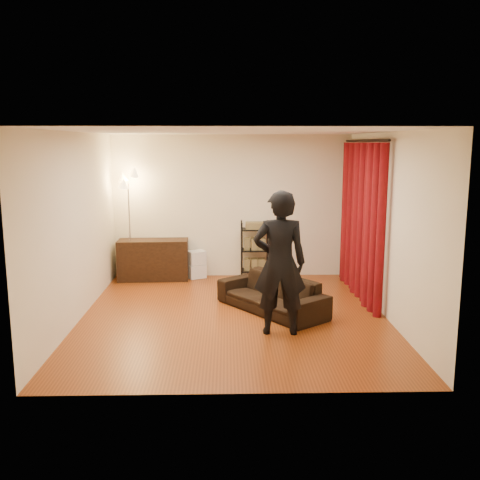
{
  "coord_description": "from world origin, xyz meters",
  "views": [
    {
      "loc": [
        -0.09,
        -7.62,
        2.55
      ],
      "look_at": [
        0.1,
        0.3,
        1.1
      ],
      "focal_mm": 40.0,
      "sensor_mm": 36.0,
      "label": 1
    }
  ],
  "objects_px": {
    "media_cabinet": "(153,260)",
    "wire_shelf": "(255,250)",
    "person": "(280,263)",
    "floor_lamp": "(130,227)",
    "storage_boxes": "(196,264)",
    "sofa": "(272,294)"
  },
  "relations": [
    {
      "from": "media_cabinet",
      "to": "wire_shelf",
      "type": "bearing_deg",
      "value": -0.37
    },
    {
      "from": "floor_lamp",
      "to": "wire_shelf",
      "type": "bearing_deg",
      "value": 2.02
    },
    {
      "from": "media_cabinet",
      "to": "storage_boxes",
      "type": "height_order",
      "value": "media_cabinet"
    },
    {
      "from": "media_cabinet",
      "to": "sofa",
      "type": "bearing_deg",
      "value": -45.62
    },
    {
      "from": "wire_shelf",
      "to": "floor_lamp",
      "type": "bearing_deg",
      "value": -169.15
    },
    {
      "from": "storage_boxes",
      "to": "floor_lamp",
      "type": "distance_m",
      "value": 1.44
    },
    {
      "from": "person",
      "to": "storage_boxes",
      "type": "relative_size",
      "value": 3.68
    },
    {
      "from": "person",
      "to": "wire_shelf",
      "type": "relative_size",
      "value": 1.78
    },
    {
      "from": "person",
      "to": "storage_boxes",
      "type": "height_order",
      "value": "person"
    },
    {
      "from": "sofa",
      "to": "media_cabinet",
      "type": "distance_m",
      "value": 2.86
    },
    {
      "from": "sofa",
      "to": "storage_boxes",
      "type": "bearing_deg",
      "value": 174.12
    },
    {
      "from": "person",
      "to": "wire_shelf",
      "type": "distance_m",
      "value": 3.03
    },
    {
      "from": "media_cabinet",
      "to": "storage_boxes",
      "type": "distance_m",
      "value": 0.81
    },
    {
      "from": "media_cabinet",
      "to": "wire_shelf",
      "type": "xyz_separation_m",
      "value": [
        1.91,
        0.05,
        0.17
      ]
    },
    {
      "from": "floor_lamp",
      "to": "media_cabinet",
      "type": "bearing_deg",
      "value": 4.41
    },
    {
      "from": "storage_boxes",
      "to": "wire_shelf",
      "type": "bearing_deg",
      "value": -1.8
    },
    {
      "from": "person",
      "to": "floor_lamp",
      "type": "distance_m",
      "value": 3.84
    },
    {
      "from": "person",
      "to": "media_cabinet",
      "type": "bearing_deg",
      "value": -53.55
    },
    {
      "from": "person",
      "to": "floor_lamp",
      "type": "relative_size",
      "value": 0.96
    },
    {
      "from": "floor_lamp",
      "to": "sofa",
      "type": "bearing_deg",
      "value": -38.08
    },
    {
      "from": "sofa",
      "to": "wire_shelf",
      "type": "distance_m",
      "value": 2.05
    },
    {
      "from": "storage_boxes",
      "to": "sofa",
      "type": "bearing_deg",
      "value": -58.46
    }
  ]
}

